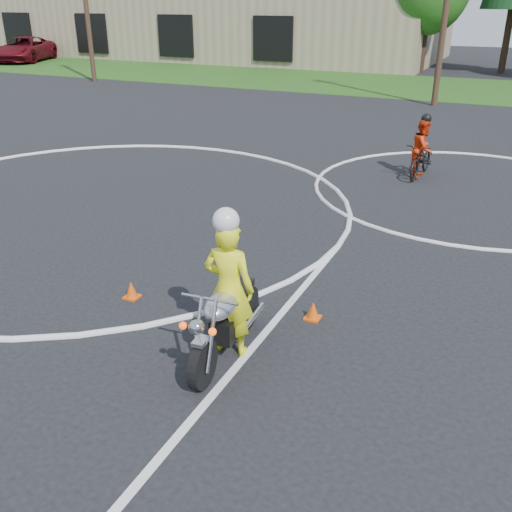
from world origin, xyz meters
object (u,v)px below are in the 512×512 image
at_px(rider_second_grp, 422,155).
at_px(pickup_grp, 24,49).
at_px(primary_motorcycle, 225,320).
at_px(rider_primary_grp, 229,285).

distance_m(rider_second_grp, pickup_grp, 39.47).
distance_m(primary_motorcycle, pickup_grp, 44.71).
bearing_deg(rider_second_grp, primary_motorcycle, -89.32).
bearing_deg(pickup_grp, rider_second_grp, -51.51).
relative_size(rider_primary_grp, pickup_grp, 0.29).
bearing_deg(pickup_grp, rider_primary_grp, -63.31).
relative_size(primary_motorcycle, pickup_grp, 0.30).
height_order(rider_primary_grp, rider_second_grp, rider_primary_grp).
distance_m(rider_primary_grp, pickup_grp, 44.61).
relative_size(rider_primary_grp, rider_second_grp, 1.15).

